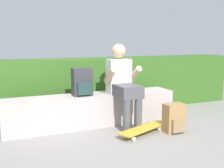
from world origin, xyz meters
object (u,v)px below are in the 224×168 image
Objects in this scene: bench_main at (92,110)px; backpack_on_bench at (82,82)px; person_skater at (123,82)px; backpack_on_ground at (174,118)px; skateboard_near_person at (143,129)px.

backpack_on_bench reaches higher than bench_main.
person_skater is 0.90m from backpack_on_ground.
bench_main is 6.48× the size of backpack_on_bench.
backpack_on_bench is 1.00× the size of backpack_on_ground.
bench_main is 0.85m from skateboard_near_person.
bench_main reaches higher than skateboard_near_person.
person_skater reaches higher than backpack_on_ground.
skateboard_near_person is (0.08, -0.47, -0.59)m from person_skater.
skateboard_near_person is 1.10m from backpack_on_bench.
person_skater is at bearing -27.76° from bench_main.
backpack_on_ground is (1.09, -0.76, -0.47)m from backpack_on_bench.
bench_main is 0.45m from backpack_on_bench.
person_skater is at bearing -19.95° from backpack_on_bench.
person_skater is 3.04× the size of backpack_on_bench.
bench_main reaches higher than backpack_on_ground.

